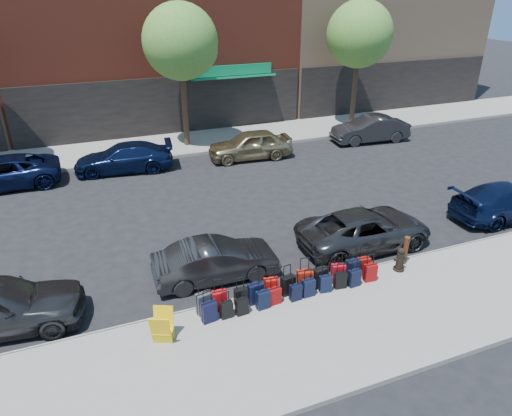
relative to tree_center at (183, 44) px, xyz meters
name	(u,v)px	position (x,y,z in m)	size (l,w,h in m)	color
ground	(235,224)	(-0.64, -9.50, -5.41)	(120.00, 120.00, 0.00)	black
sidewalk_near	(317,333)	(-0.64, -16.00, -5.34)	(60.00, 4.00, 0.15)	gray
sidewalk_far	(177,144)	(-0.64, 0.50, -5.34)	(60.00, 4.00, 0.15)	gray
curb_near	(284,289)	(-0.64, -13.98, -5.34)	(60.00, 0.08, 0.15)	gray
curb_far	(185,155)	(-0.64, -1.52, -5.34)	(60.00, 0.08, 0.15)	gray
tree_center	(183,44)	(0.00, 0.00, 0.00)	(3.80, 3.80, 7.27)	black
tree_right	(361,36)	(10.50, 0.00, 0.00)	(3.80, 3.80, 7.27)	black
suitcase_front_0	(204,303)	(-3.13, -14.25, -4.95)	(0.45, 0.30, 1.01)	#37383C
suitcase_front_1	(219,300)	(-2.72, -14.27, -4.96)	(0.41, 0.24, 0.95)	#B00B0F
suitcase_front_2	(241,297)	(-2.11, -14.29, -4.99)	(0.36, 0.20, 0.86)	black
suitcase_front_3	(255,293)	(-1.71, -14.35, -4.95)	(0.43, 0.26, 1.00)	black
suitcase_front_4	(271,288)	(-1.19, -14.26, -4.96)	(0.43, 0.28, 0.97)	#B1110B
suitcase_front_5	(288,285)	(-0.70, -14.32, -4.96)	(0.42, 0.26, 0.95)	black
suitcase_front_6	(304,280)	(-0.18, -14.32, -4.93)	(0.47, 0.31, 1.06)	#971909
suitcase_front_7	(320,278)	(0.31, -14.33, -4.95)	(0.44, 0.29, 1.00)	black
suitcase_front_8	(338,273)	(0.93, -14.33, -4.96)	(0.44, 0.29, 0.97)	#AB0B19
suitcase_front_9	(353,269)	(1.43, -14.32, -4.94)	(0.43, 0.24, 1.01)	black
suitcase_front_10	(363,266)	(1.84, -14.26, -4.97)	(0.40, 0.24, 0.93)	maroon
suitcase_back_0	(209,312)	(-3.11, -14.62, -4.97)	(0.42, 0.28, 0.94)	black
suitcase_back_1	(226,310)	(-2.64, -14.65, -5.02)	(0.34, 0.21, 0.78)	black
suitcase_back_2	(242,306)	(-2.22, -14.67, -5.02)	(0.34, 0.22, 0.78)	black
suitcase_back_3	(263,300)	(-1.59, -14.64, -4.99)	(0.38, 0.24, 0.87)	black
suitcase_back_4	(275,296)	(-1.22, -14.57, -5.01)	(0.35, 0.22, 0.81)	maroon
suitcase_back_5	(296,292)	(-0.61, -14.63, -5.01)	(0.34, 0.22, 0.79)	black
suitcase_back_6	(308,288)	(-0.20, -14.60, -4.99)	(0.37, 0.23, 0.87)	black
suitcase_back_7	(325,284)	(0.35, -14.59, -5.01)	(0.37, 0.25, 0.82)	black
suitcase_back_8	(340,280)	(0.85, -14.59, -5.01)	(0.37, 0.25, 0.82)	black
suitcase_back_9	(354,278)	(1.28, -14.66, -5.00)	(0.37, 0.23, 0.85)	black
suitcase_back_10	(370,272)	(1.86, -14.61, -4.99)	(0.39, 0.24, 0.88)	maroon
fire_hydrant	(400,260)	(3.03, -14.46, -4.91)	(0.40, 0.35, 0.77)	black
bollard	(405,250)	(3.40, -14.22, -4.77)	(0.18, 0.18, 0.95)	#38190C
display_rack	(162,327)	(-4.38, -14.93, -4.83)	(0.67, 0.70, 0.88)	yellow
car_near_1	(216,261)	(-2.30, -12.62, -4.79)	(1.32, 3.77, 1.24)	#2D2E30
car_near_2	(365,229)	(2.97, -12.61, -4.76)	(2.15, 4.66, 1.29)	#323234
car_near_3	(508,201)	(9.30, -12.76, -4.74)	(1.88, 4.63, 1.34)	#0C1636
car_far_0	(1,173)	(-9.05, -2.49, -4.73)	(2.25, 4.89, 1.36)	#0D1539
car_far_1	(124,158)	(-3.79, -2.41, -4.74)	(1.87, 4.61, 1.34)	#0D183C
car_far_2	(250,145)	(2.46, -2.96, -4.68)	(1.73, 4.29, 1.46)	#92815A
car_far_3	(370,129)	(9.78, -2.83, -4.69)	(1.52, 4.37, 1.44)	#2E2E30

